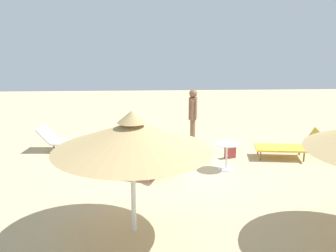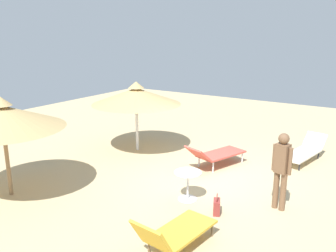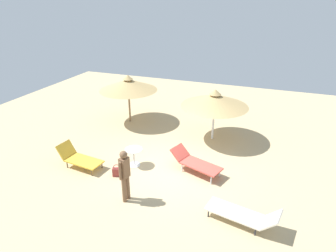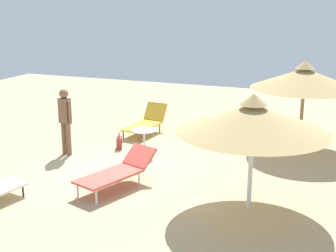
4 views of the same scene
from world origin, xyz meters
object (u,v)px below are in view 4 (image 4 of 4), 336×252
lounge_chair_center (117,171)px  side_table_round (144,138)px  lounge_chair_front (146,122)px  parasol_umbrella_back (253,118)px  person_standing_near_right (65,117)px  parasol_umbrella_edge (304,78)px  handbag (119,142)px

lounge_chair_center → side_table_round: lounge_chair_center is taller
lounge_chair_front → side_table_round: lounge_chair_front is taller
parasol_umbrella_back → side_table_round: bearing=-125.1°
parasol_umbrella_back → lounge_chair_front: (-4.22, -4.08, -1.49)m
side_table_round → person_standing_near_right: bearing=-70.2°
parasol_umbrella_edge → handbag: 5.32m
lounge_chair_front → parasol_umbrella_back: bearing=44.0°
person_standing_near_right → handbag: (-0.96, 1.07, -0.84)m
handbag → parasol_umbrella_edge: bearing=111.8°
parasol_umbrella_back → handbag: parasol_umbrella_back is taller
handbag → parasol_umbrella_back: bearing=58.4°
parasol_umbrella_edge → handbag: parasol_umbrella_edge is taller
person_standing_near_right → lounge_chair_center: bearing=55.6°
parasol_umbrella_back → lounge_chair_front: 6.06m
lounge_chair_center → person_standing_near_right: 2.89m
parasol_umbrella_back → parasol_umbrella_edge: bearing=173.6°
parasol_umbrella_back → side_table_round: parasol_umbrella_back is taller
side_table_round → parasol_umbrella_back: bearing=54.9°
parasol_umbrella_edge → side_table_round: size_ratio=4.11×
lounge_chair_center → person_standing_near_right: (-1.60, -2.33, 0.62)m
parasol_umbrella_edge → person_standing_near_right: parasol_umbrella_edge is taller
lounge_chair_center → person_standing_near_right: person_standing_near_right is taller
lounge_chair_center → side_table_round: size_ratio=2.94×
lounge_chair_center → person_standing_near_right: bearing=-124.4°
lounge_chair_front → handbag: 1.67m
side_table_round → lounge_chair_front: bearing=-157.3°
lounge_chair_front → handbag: lounge_chair_front is taller
lounge_chair_center → side_table_round: 2.33m
parasol_umbrella_edge → lounge_chair_center: 5.79m
lounge_chair_front → side_table_round: size_ratio=2.57×
lounge_chair_front → person_standing_near_right: bearing=-23.7°
parasol_umbrella_edge → handbag: (1.86, -4.65, -1.78)m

